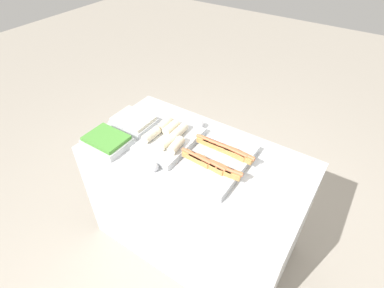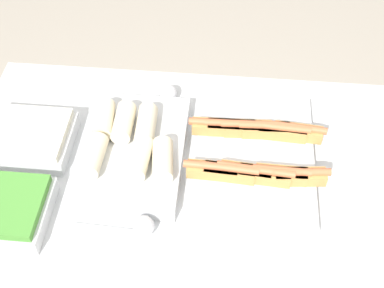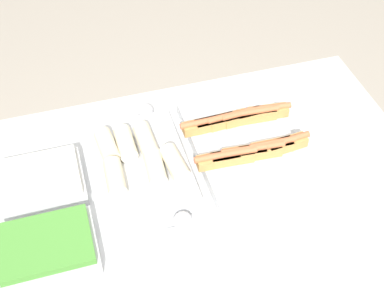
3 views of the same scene
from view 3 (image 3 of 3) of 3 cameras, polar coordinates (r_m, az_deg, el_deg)
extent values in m
cube|color=silver|center=(2.23, 0.82, -9.67)|extent=(1.47, 0.79, 0.94)
cube|color=silver|center=(1.88, 5.45, 0.00)|extent=(0.34, 0.51, 0.05)
cube|color=tan|center=(1.80, 7.30, -0.80)|extent=(0.15, 0.05, 0.04)
cylinder|color=#D66B42|center=(1.79, 7.36, -0.36)|extent=(0.16, 0.03, 0.02)
cube|color=tan|center=(1.77, 4.33, -1.44)|extent=(0.15, 0.05, 0.04)
cylinder|color=#D66B42|center=(1.76, 4.37, -0.99)|extent=(0.16, 0.03, 0.02)
cube|color=tan|center=(1.93, 6.87, 3.05)|extent=(0.15, 0.05, 0.04)
cylinder|color=#D66B42|center=(1.91, 6.92, 3.49)|extent=(0.16, 0.03, 0.02)
cube|color=tan|center=(1.76, 2.81, -1.72)|extent=(0.14, 0.05, 0.04)
cylinder|color=#D66B42|center=(1.75, 2.83, -1.27)|extent=(0.16, 0.03, 0.02)
cube|color=tan|center=(1.89, 2.49, 2.24)|extent=(0.14, 0.05, 0.04)
cylinder|color=#D66B42|center=(1.87, 2.51, 2.69)|extent=(0.16, 0.03, 0.02)
cube|color=tan|center=(1.87, 1.15, 1.94)|extent=(0.14, 0.05, 0.04)
cylinder|color=#D66B42|center=(1.86, 1.16, 2.39)|extent=(0.16, 0.02, 0.02)
cube|color=tan|center=(1.79, 5.63, -1.03)|extent=(0.15, 0.06, 0.04)
cylinder|color=#D66B42|center=(1.78, 5.68, -0.59)|extent=(0.16, 0.04, 0.02)
cube|color=tan|center=(1.91, 5.45, 2.85)|extent=(0.15, 0.05, 0.04)
cylinder|color=#D66B42|center=(1.90, 5.50, 3.29)|extent=(0.16, 0.03, 0.02)
cube|color=tan|center=(1.90, 3.92, 2.55)|extent=(0.15, 0.05, 0.04)
cylinder|color=#D66B42|center=(1.89, 3.95, 3.00)|extent=(0.16, 0.03, 0.02)
cube|color=tan|center=(1.84, 10.07, -0.05)|extent=(0.15, 0.06, 0.04)
cylinder|color=#D66B42|center=(1.82, 10.15, 0.39)|extent=(0.16, 0.04, 0.02)
cube|color=tan|center=(1.82, 8.55, -0.35)|extent=(0.14, 0.05, 0.04)
cylinder|color=#D66B42|center=(1.81, 8.61, 0.10)|extent=(0.16, 0.03, 0.02)
cube|color=tan|center=(1.95, 8.12, 3.39)|extent=(0.15, 0.06, 0.04)
cylinder|color=#D66B42|center=(1.93, 8.18, 3.83)|extent=(0.16, 0.04, 0.02)
cube|color=silver|center=(1.81, -5.44, -2.37)|extent=(0.30, 0.44, 0.05)
cylinder|color=beige|center=(1.81, -7.10, 0.10)|extent=(0.06, 0.13, 0.06)
cylinder|color=beige|center=(1.82, -4.96, 0.48)|extent=(0.06, 0.13, 0.06)
cylinder|color=beige|center=(1.73, -3.97, -2.49)|extent=(0.07, 0.13, 0.06)
cylinder|color=beige|center=(1.81, -9.06, -0.17)|extent=(0.07, 0.14, 0.06)
cylinder|color=beige|center=(1.72, -8.23, -3.49)|extent=(0.06, 0.13, 0.06)
cylinder|color=beige|center=(1.74, -1.83, -2.04)|extent=(0.07, 0.14, 0.06)
cube|color=silver|center=(1.66, -15.12, -10.90)|extent=(0.29, 0.22, 0.05)
cube|color=#4C9338|center=(1.63, -15.37, -10.18)|extent=(0.26, 0.20, 0.02)
cube|color=silver|center=(1.82, -15.96, -4.18)|extent=(0.29, 0.22, 0.05)
cube|color=silver|center=(1.79, -16.20, -3.42)|extent=(0.26, 0.20, 0.02)
cylinder|color=silver|center=(1.66, -4.40, -9.46)|extent=(0.20, 0.02, 0.01)
sphere|color=silver|center=(1.66, -0.98, -8.17)|extent=(0.06, 0.06, 0.06)
cylinder|color=silver|center=(2.00, -7.86, 2.41)|extent=(0.21, 0.02, 0.01)
sphere|color=silver|center=(1.99, -4.97, 3.53)|extent=(0.06, 0.06, 0.06)
camera|label=1|loc=(1.16, 76.11, 9.06)|focal=28.00mm
camera|label=2|loc=(0.50, 52.21, 15.01)|focal=50.00mm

